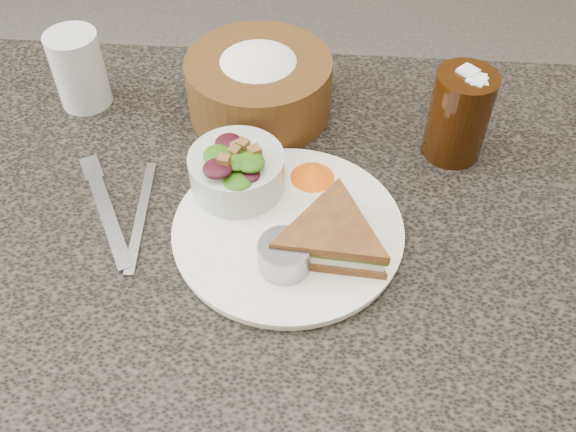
% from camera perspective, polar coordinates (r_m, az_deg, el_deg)
% --- Properties ---
extents(dining_table, '(1.00, 0.70, 0.75)m').
position_cam_1_polar(dining_table, '(1.06, -3.15, -14.14)').
color(dining_table, black).
rests_on(dining_table, floor).
extents(dinner_plate, '(0.26, 0.26, 0.01)m').
position_cam_1_polar(dinner_plate, '(0.73, 0.00, -1.29)').
color(dinner_plate, white).
rests_on(dinner_plate, dining_table).
extents(sandwich, '(0.15, 0.15, 0.04)m').
position_cam_1_polar(sandwich, '(0.69, 3.92, -1.84)').
color(sandwich, brown).
rests_on(sandwich, dinner_plate).
extents(salad_bowl, '(0.11, 0.11, 0.07)m').
position_cam_1_polar(salad_bowl, '(0.75, -4.59, 4.44)').
color(salad_bowl, '#B1BBB7').
rests_on(salad_bowl, dinner_plate).
extents(dressing_ramekin, '(0.07, 0.07, 0.03)m').
position_cam_1_polar(dressing_ramekin, '(0.68, -0.33, -3.54)').
color(dressing_ramekin, gray).
rests_on(dressing_ramekin, dinner_plate).
extents(orange_wedge, '(0.08, 0.08, 0.02)m').
position_cam_1_polar(orange_wedge, '(0.77, 2.21, 4.08)').
color(orange_wedge, '#FF610B').
rests_on(orange_wedge, dinner_plate).
extents(fork, '(0.10, 0.16, 0.00)m').
position_cam_1_polar(fork, '(0.78, -15.73, 0.05)').
color(fork, '#8E929D').
rests_on(fork, dining_table).
extents(knife, '(0.02, 0.18, 0.00)m').
position_cam_1_polar(knife, '(0.77, -12.92, 0.06)').
color(knife, '#9A9EA3').
rests_on(knife, dining_table).
extents(bread_basket, '(0.23, 0.23, 0.11)m').
position_cam_1_polar(bread_basket, '(0.86, -2.61, 12.22)').
color(bread_basket, '#472C14').
rests_on(bread_basket, dining_table).
extents(cola_glass, '(0.09, 0.09, 0.13)m').
position_cam_1_polar(cola_glass, '(0.82, 15.02, 8.98)').
color(cola_glass, black).
rests_on(cola_glass, dining_table).
extents(water_glass, '(0.08, 0.08, 0.10)m').
position_cam_1_polar(water_glass, '(0.92, -18.10, 12.28)').
color(water_glass, silver).
rests_on(water_glass, dining_table).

